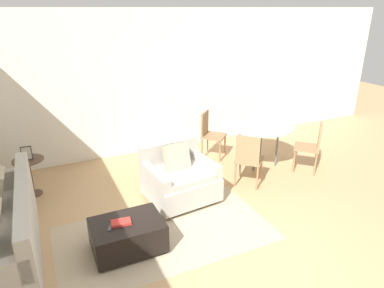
# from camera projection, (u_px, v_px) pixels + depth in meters

# --- Properties ---
(ground_plane) EXTENTS (20.00, 20.00, 0.00)m
(ground_plane) POSITION_uv_depth(u_px,v_px,m) (243.00, 265.00, 3.92)
(ground_plane) COLOR tan
(wall_back) EXTENTS (12.00, 0.06, 2.75)m
(wall_back) POSITION_uv_depth(u_px,v_px,m) (140.00, 84.00, 6.56)
(wall_back) COLOR white
(wall_back) RESTS_ON ground_plane
(area_rug) EXTENTS (2.74, 1.51, 0.01)m
(area_rug) POSITION_uv_depth(u_px,v_px,m) (166.00, 233.00, 4.47)
(area_rug) COLOR tan
(area_rug) RESTS_ON ground_plane
(couch) EXTENTS (0.86, 2.08, 0.95)m
(couch) POSITION_uv_depth(u_px,v_px,m) (1.00, 239.00, 3.85)
(couch) COLOR #B2ADA3
(couch) RESTS_ON ground_plane
(armchair) EXTENTS (1.06, 0.97, 0.87)m
(armchair) POSITION_uv_depth(u_px,v_px,m) (179.00, 179.00, 5.18)
(armchair) COLOR #B2ADA3
(armchair) RESTS_ON ground_plane
(ottoman) EXTENTS (0.84, 0.60, 0.39)m
(ottoman) POSITION_uv_depth(u_px,v_px,m) (128.00, 235.00, 4.10)
(ottoman) COLOR black
(ottoman) RESTS_ON ground_plane
(book_stack) EXTENTS (0.24, 0.17, 0.03)m
(book_stack) POSITION_uv_depth(u_px,v_px,m) (121.00, 222.00, 4.01)
(book_stack) COLOR #B72D28
(book_stack) RESTS_ON ottoman
(tv_remote_primary) EXTENTS (0.10, 0.15, 0.01)m
(tv_remote_primary) POSITION_uv_depth(u_px,v_px,m) (110.00, 227.00, 3.94)
(tv_remote_primary) COLOR #333338
(tv_remote_primary) RESTS_ON ottoman
(side_table) EXTENTS (0.46, 0.46, 0.60)m
(side_table) POSITION_uv_depth(u_px,v_px,m) (30.00, 170.00, 5.26)
(side_table) COLOR #4C3828
(side_table) RESTS_ON ground_plane
(picture_frame) EXTENTS (0.16, 0.07, 0.21)m
(picture_frame) POSITION_uv_depth(u_px,v_px,m) (27.00, 153.00, 5.15)
(picture_frame) COLOR black
(picture_frame) RESTS_ON side_table
(dining_table) EXTENTS (1.26, 1.26, 0.75)m
(dining_table) POSITION_uv_depth(u_px,v_px,m) (259.00, 129.00, 6.25)
(dining_table) COLOR #99A8AD
(dining_table) RESTS_ON ground_plane
(dining_chair_near_left) EXTENTS (0.59, 0.59, 0.90)m
(dining_chair_near_left) POSITION_uv_depth(u_px,v_px,m) (248.00, 157.00, 5.49)
(dining_chair_near_left) COLOR #93704C
(dining_chair_near_left) RESTS_ON ground_plane
(dining_chair_near_right) EXTENTS (0.59, 0.59, 0.90)m
(dining_chair_near_right) POSITION_uv_depth(u_px,v_px,m) (312.00, 144.00, 6.01)
(dining_chair_near_right) COLOR #93704C
(dining_chair_near_right) RESTS_ON ground_plane
(dining_chair_far_left) EXTENTS (0.59, 0.59, 0.90)m
(dining_chair_far_left) POSITION_uv_depth(u_px,v_px,m) (210.00, 131.00, 6.61)
(dining_chair_far_left) COLOR #93704C
(dining_chair_far_left) RESTS_ON ground_plane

